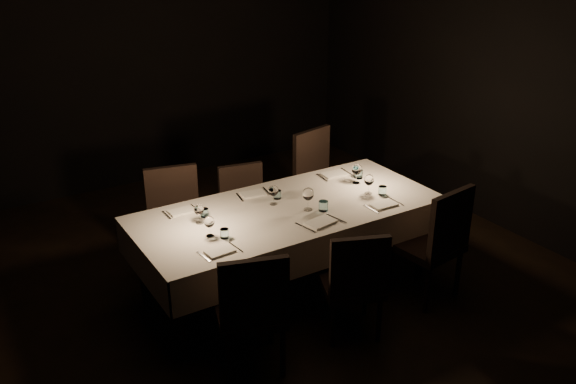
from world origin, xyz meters
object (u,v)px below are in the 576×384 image
chair_near_left (252,308)px  chair_far_center (244,207)px  dining_table (288,216)px  chair_far_right (320,177)px  chair_near_center (355,280)px  chair_near_right (436,239)px  chair_far_left (175,217)px

chair_near_left → chair_far_center: 1.70m
dining_table → chair_far_right: 1.22m
chair_near_center → chair_far_center: chair_near_center is taller
dining_table → chair_near_left: chair_near_left is taller
chair_near_right → dining_table: bearing=-46.7°
chair_near_left → chair_far_center: bearing=-98.7°
chair_near_center → dining_table: bearing=-64.6°
chair_near_center → chair_near_right: (0.88, 0.08, 0.05)m
chair_near_left → chair_far_left: 1.57m
dining_table → chair_near_center: bearing=-86.4°
chair_near_center → chair_far_left: chair_far_left is taller
dining_table → chair_far_left: size_ratio=2.63×
chair_near_center → chair_near_left: bearing=18.3°
chair_near_center → chair_near_right: 0.88m
chair_far_center → chair_far_right: 0.92m
chair_far_left → chair_far_center: size_ratio=1.11×
chair_near_center → chair_far_right: bearing=-95.1°
chair_far_left → dining_table: bearing=-36.3°
chair_near_right → chair_far_center: chair_near_right is taller
chair_near_right → chair_far_center: (-0.95, 1.50, -0.07)m
chair_near_left → chair_far_right: chair_far_right is taller
chair_far_left → chair_far_right: (1.57, 0.04, 0.03)m
chair_far_left → chair_far_center: bearing=9.1°
chair_far_center → dining_table: bearing=-78.4°
chair_near_left → chair_far_left: size_ratio=0.99×
dining_table → chair_near_right: 1.21m
dining_table → chair_far_center: chair_far_center is taller
chair_far_center → chair_near_center: bearing=-77.2°
chair_near_left → chair_near_right: bearing=-161.3°
chair_near_center → chair_near_right: size_ratio=0.89×
chair_far_left → chair_far_center: (0.66, -0.04, -0.04)m
chair_far_left → chair_far_right: size_ratio=0.94×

